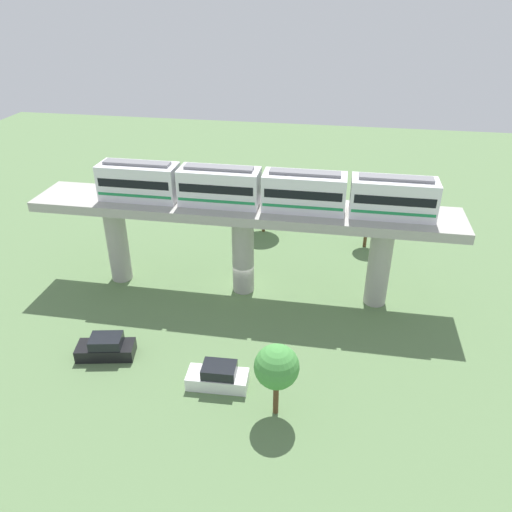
# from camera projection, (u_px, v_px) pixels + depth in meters

# --- Properties ---
(ground_plane) EXTENTS (120.00, 120.00, 0.00)m
(ground_plane) POSITION_uv_depth(u_px,v_px,m) (244.00, 289.00, 45.38)
(ground_plane) COLOR #5B7A4C
(viaduct) EXTENTS (5.20, 35.80, 8.27)m
(viaduct) POSITION_uv_depth(u_px,v_px,m) (243.00, 225.00, 42.26)
(viaduct) COLOR #A8A59E
(viaduct) RESTS_ON ground
(train) EXTENTS (2.64, 27.45, 3.24)m
(train) POSITION_uv_depth(u_px,v_px,m) (261.00, 189.00, 40.38)
(train) COLOR white
(train) RESTS_ON viaduct
(parked_car_black) EXTENTS (2.58, 4.47, 1.76)m
(parked_car_black) POSITION_uv_depth(u_px,v_px,m) (106.00, 348.00, 37.00)
(parked_car_black) COLOR black
(parked_car_black) RESTS_ON ground
(parked_car_white) EXTENTS (1.98, 4.28, 1.76)m
(parked_car_white) POSITION_uv_depth(u_px,v_px,m) (218.00, 377.00, 34.30)
(parked_car_white) COLOR white
(parked_car_white) RESTS_ON ground
(tree_near_viaduct) EXTENTS (3.95, 3.95, 6.24)m
(tree_near_viaduct) POSITION_uv_depth(u_px,v_px,m) (264.00, 196.00, 53.78)
(tree_near_viaduct) COLOR brown
(tree_near_viaduct) RESTS_ON ground
(tree_mid_lot) EXTENTS (2.84, 2.84, 5.27)m
(tree_mid_lot) POSITION_uv_depth(u_px,v_px,m) (277.00, 367.00, 30.64)
(tree_mid_lot) COLOR brown
(tree_mid_lot) RESTS_ON ground
(tree_far_corner) EXTENTS (2.66, 2.66, 4.77)m
(tree_far_corner) POSITION_uv_depth(u_px,v_px,m) (368.00, 217.00, 50.98)
(tree_far_corner) COLOR brown
(tree_far_corner) RESTS_ON ground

